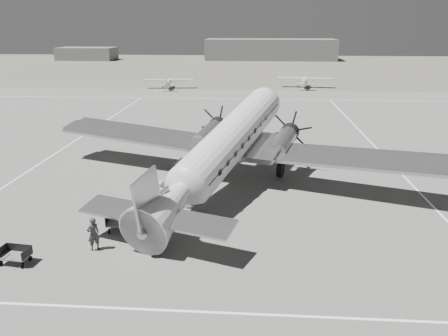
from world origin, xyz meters
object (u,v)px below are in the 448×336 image
light_plane_right (305,82)px  baggage_cart_far (15,256)px  dc3_airliner (226,148)px  shed_secondary (87,54)px  baggage_cart_near (122,222)px  ground_crew (93,234)px  light_plane_left (168,83)px  passenger (161,192)px  hangar_main (270,49)px  ramp_agent (140,203)px

light_plane_right → baggage_cart_far: (-20.96, -64.39, -0.62)m
baggage_cart_far → dc3_airliner: bearing=55.4°
shed_secondary → baggage_cart_near: 130.83m
light_plane_right → baggage_cart_far: 67.72m
baggage_cart_far → ground_crew: bearing=32.0°
dc3_airliner → baggage_cart_far: size_ratio=21.08×
light_plane_left → baggage_cart_near: (8.37, -57.57, -0.43)m
light_plane_right → passenger: bearing=-99.1°
hangar_main → passenger: bearing=-95.0°
hangar_main → ground_crew: size_ratio=23.01×
dc3_airliner → ramp_agent: 7.59m
shed_secondary → ramp_agent: size_ratio=9.44×
hangar_main → dc3_airliner: 119.79m
hangar_main → passenger: 123.14m
dc3_airliner → ground_crew: bearing=-104.5°
dc3_airliner → shed_secondary: bearing=134.0°
shed_secondary → ground_crew: size_ratio=9.86×
baggage_cart_near → ramp_agent: (0.63, 1.81, 0.44)m
hangar_main → ground_crew: hangar_main is taller
baggage_cart_far → ground_crew: ground_crew is taller
light_plane_left → light_plane_right: light_plane_right is taller
ground_crew → passenger: size_ratio=1.17×
light_plane_left → baggage_cart_near: 58.17m
light_plane_right → baggage_cart_far: size_ratio=6.62×
ramp_agent → baggage_cart_far: bearing=143.7°
hangar_main → light_plane_left: bearing=-106.6°
light_plane_left → shed_secondary: bearing=115.1°
light_plane_left → light_plane_right: size_ratio=0.91×
light_plane_left → passenger: light_plane_left is taller
light_plane_right → ramp_agent: 60.78m
passenger → shed_secondary: bearing=-1.6°
ramp_agent → ground_crew: bearing=164.7°
baggage_cart_near → ground_crew: bearing=-119.2°
light_plane_right → ramp_agent: light_plane_right is taller
light_plane_right → shed_secondary: bearing=142.5°
light_plane_right → baggage_cart_near: light_plane_right is taller
dc3_airliner → light_plane_right: bearing=97.2°
baggage_cart_far → ramp_agent: 7.58m
light_plane_right → baggage_cart_near: (-16.71, -60.42, -0.53)m
baggage_cart_far → passenger: 9.94m
light_plane_left → ground_crew: 60.38m
ramp_agent → passenger: ramp_agent is taller
light_plane_left → baggage_cart_near: light_plane_left is taller
light_plane_left → light_plane_right: bearing=0.1°
light_plane_left → baggage_cart_far: (4.12, -61.54, -0.52)m
light_plane_right → ground_crew: light_plane_right is taller
dc3_airliner → ramp_agent: bearing=-113.1°
shed_secondary → dc3_airliner: 126.37m
shed_secondary → light_plane_left: (39.36, -64.24, -1.05)m
dc3_airliner → ground_crew: (-6.33, -9.54, -2.14)m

